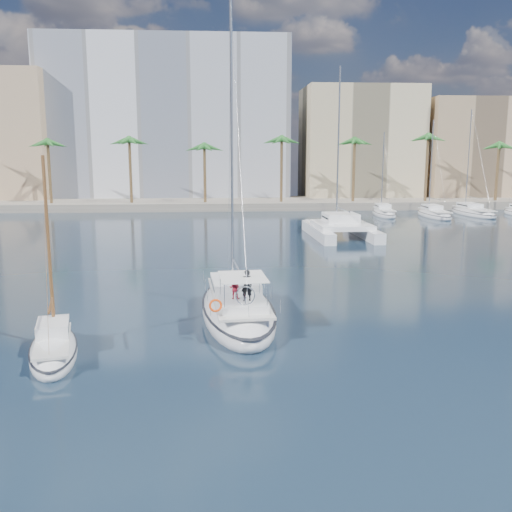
{
  "coord_description": "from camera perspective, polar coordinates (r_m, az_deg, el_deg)",
  "views": [
    {
      "loc": [
        -3.88,
        -31.87,
        9.0
      ],
      "look_at": [
        -1.47,
        1.5,
        2.83
      ],
      "focal_mm": 40.0,
      "sensor_mm": 36.0,
      "label": 1
    }
  ],
  "objects": [
    {
      "name": "quay",
      "position": [
        93.33,
        -1.74,
        5.28
      ],
      "size": [
        120.0,
        14.0,
        1.2
      ],
      "primitive_type": "cube",
      "color": "gray",
      "rests_on": "ground"
    },
    {
      "name": "palm_centre",
      "position": [
        88.96,
        -1.67,
        11.27
      ],
      "size": [
        3.6,
        3.6,
        12.3
      ],
      "color": "brown",
      "rests_on": "ground"
    },
    {
      "name": "moored_yacht_b",
      "position": [
        83.14,
        17.36,
        3.75
      ],
      "size": [
        3.32,
        10.83,
        13.72
      ],
      "primitive_type": null,
      "rotation": [
        0.0,
        0.0,
        -0.02
      ],
      "color": "white",
      "rests_on": "ground"
    },
    {
      "name": "palm_left",
      "position": [
        93.84,
        -23.26,
        10.4
      ],
      "size": [
        3.6,
        3.6,
        12.3
      ],
      "color": "brown",
      "rests_on": "ground"
    },
    {
      "name": "moored_yacht_c",
      "position": [
        87.53,
        20.86,
        3.86
      ],
      "size": [
        3.98,
        12.33,
        15.54
      ],
      "primitive_type": null,
      "rotation": [
        0.0,
        0.0,
        0.03
      ],
      "color": "white",
      "rests_on": "ground"
    },
    {
      "name": "building_beige",
      "position": [
        105.11,
        10.3,
        10.83
      ],
      "size": [
        20.0,
        14.0,
        20.0
      ],
      "primitive_type": "cube",
      "color": "beige",
      "rests_on": "ground"
    },
    {
      "name": "catamaran",
      "position": [
        61.4,
        8.47,
        2.99
      ],
      "size": [
        6.44,
        12.38,
        17.8
      ],
      "rotation": [
        0.0,
        0.0,
        0.03
      ],
      "color": "white",
      "rests_on": "ground"
    },
    {
      "name": "seagull",
      "position": [
        33.33,
        -0.89,
        -4.28
      ],
      "size": [
        1.18,
        0.51,
        0.22
      ],
      "color": "silver",
      "rests_on": "ground"
    },
    {
      "name": "main_sloop",
      "position": [
        31.17,
        -1.87,
        -5.32
      ],
      "size": [
        4.6,
        12.22,
        17.81
      ],
      "rotation": [
        0.0,
        0.0,
        0.07
      ],
      "color": "white",
      "rests_on": "ground"
    },
    {
      "name": "ground",
      "position": [
        33.34,
        2.71,
        -5.23
      ],
      "size": [
        160.0,
        160.0,
        0.0
      ],
      "primitive_type": "plane",
      "color": "black",
      "rests_on": "ground"
    },
    {
      "name": "moored_yacht_a",
      "position": [
        82.89,
        12.66,
        3.96
      ],
      "size": [
        3.37,
        9.52,
        11.9
      ],
      "primitive_type": null,
      "rotation": [
        0.0,
        0.0,
        -0.07
      ],
      "color": "white",
      "rests_on": "ground"
    },
    {
      "name": "palm_right",
      "position": [
        96.61,
        19.29,
        10.63
      ],
      "size": [
        3.6,
        3.6,
        12.3
      ],
      "color": "brown",
      "rests_on": "ground"
    },
    {
      "name": "small_sloop",
      "position": [
        27.19,
        -19.59,
        -8.68
      ],
      "size": [
        3.41,
        6.8,
        9.36
      ],
      "rotation": [
        0.0,
        0.0,
        0.22
      ],
      "color": "white",
      "rests_on": "ground"
    },
    {
      "name": "building_modern",
      "position": [
        105.3,
        -8.78,
        13.05
      ],
      "size": [
        42.0,
        16.0,
        28.0
      ],
      "primitive_type": "cube",
      "color": "silver",
      "rests_on": "ground"
    },
    {
      "name": "building_tan_right",
      "position": [
        109.9,
        20.86,
        9.77
      ],
      "size": [
        18.0,
        12.0,
        18.0
      ],
      "primitive_type": "cube",
      "color": "tan",
      "rests_on": "ground"
    }
  ]
}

